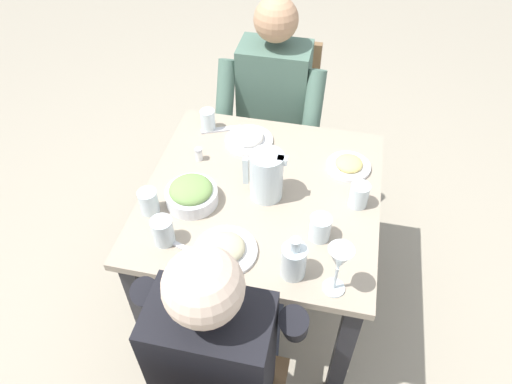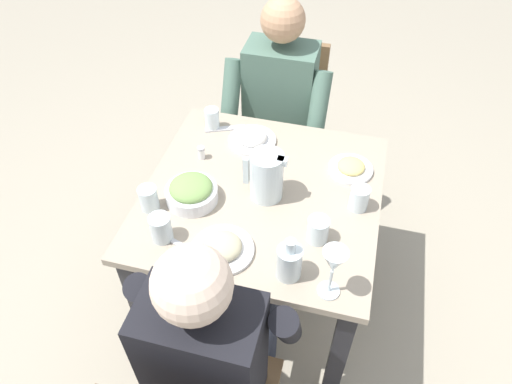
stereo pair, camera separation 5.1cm
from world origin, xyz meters
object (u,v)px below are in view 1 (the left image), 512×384
object	(u,v)px
salad_bowl	(191,193)
oil_carafe	(294,262)
chair_near	(277,116)
water_pitcher	(266,176)
plate_beans	(225,249)
diner_far	(225,342)
diner_near	(270,116)
water_glass_near_left	(320,228)
water_glass_near_right	(163,231)
plate_fries	(349,165)
water_glass_by_pitcher	(208,120)
wine_glass	(339,261)
dining_table	(262,214)
water_glass_far_right	(149,202)
water_glass_far_left	(359,195)
plate_yoghurt	(249,138)
salt_shaker	(199,154)

from	to	relation	value
salad_bowl	oil_carafe	bearing A→B (deg)	150.42
chair_near	water_pitcher	bearing A→B (deg)	97.07
plate_beans	diner_far	bearing A→B (deg)	103.38
water_pitcher	diner_near	bearing A→B (deg)	-80.48
diner_near	water_glass_near_left	distance (m)	0.81
water_glass_near_right	oil_carafe	size ratio (longest dim) A/B	0.61
plate_fries	plate_beans	xyz separation A→B (m)	(0.36, 0.50, 0.00)
diner_far	water_glass_near_right	xyz separation A→B (m)	(0.28, -0.27, 0.13)
diner_near	plate_fries	xyz separation A→B (m)	(-0.38, 0.37, 0.09)
chair_near	water_glass_near_left	world-z (taller)	chair_near
plate_fries	water_glass_near_right	world-z (taller)	water_glass_near_right
water_glass_by_pitcher	wine_glass	size ratio (longest dim) A/B	0.48
diner_near	oil_carafe	size ratio (longest dim) A/B	7.00
dining_table	water_pitcher	bearing A→B (deg)	149.65
water_glass_far_right	wine_glass	bearing A→B (deg)	164.42
diner_near	water_glass_far_left	bearing A→B (deg)	127.70
water_glass_far_right	plate_yoghurt	bearing A→B (deg)	-119.90
plate_yoghurt	oil_carafe	xyz separation A→B (m)	(-0.28, 0.60, 0.04)
water_glass_by_pitcher	oil_carafe	world-z (taller)	oil_carafe
water_glass_near_right	salt_shaker	distance (m)	0.42
diner_far	water_glass_near_left	distance (m)	0.48
oil_carafe	wine_glass	bearing A→B (deg)	166.89
diner_near	water_pitcher	bearing A→B (deg)	99.52
diner_far	water_pitcher	distance (m)	0.58
water_glass_near_left	water_glass_far_left	xyz separation A→B (m)	(-0.12, -0.18, 0.00)
plate_fries	plate_yoghurt	bearing A→B (deg)	-9.80
plate_beans	water_glass_by_pitcher	distance (m)	0.66
water_pitcher	wine_glass	bearing A→B (deg)	128.84
plate_beans	water_glass_far_left	xyz separation A→B (m)	(-0.41, -0.31, 0.03)
diner_near	plate_fries	distance (m)	0.54
plate_yoghurt	diner_near	bearing A→B (deg)	-96.06
water_pitcher	dining_table	bearing A→B (deg)	-30.35
diner_near	plate_yoghurt	xyz separation A→B (m)	(0.03, 0.30, 0.10)
chair_near	diner_near	xyz separation A→B (m)	(0.00, 0.20, 0.15)
water_glass_near_left	water_glass_far_left	world-z (taller)	water_glass_far_left
dining_table	water_pitcher	size ratio (longest dim) A/B	4.55
dining_table	wine_glass	world-z (taller)	wine_glass
plate_fries	water_glass_near_right	bearing A→B (deg)	40.75
plate_beans	salt_shaker	world-z (taller)	salt_shaker
water_pitcher	plate_fries	world-z (taller)	water_pitcher
plate_fries	oil_carafe	distance (m)	0.55
salt_shaker	water_glass_by_pitcher	bearing A→B (deg)	-84.61
dining_table	salt_shaker	world-z (taller)	salt_shaker
oil_carafe	water_glass_by_pitcher	bearing A→B (deg)	-54.41
water_glass_far_right	water_glass_far_left	world-z (taller)	same
water_glass_far_right	water_glass_near_left	world-z (taller)	same
plate_yoghurt	water_glass_near_right	size ratio (longest dim) A/B	1.97
water_glass_by_pitcher	salt_shaker	size ratio (longest dim) A/B	1.73
oil_carafe	salt_shaker	bearing A→B (deg)	-45.55
diner_far	oil_carafe	xyz separation A→B (m)	(-0.16, -0.24, 0.14)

